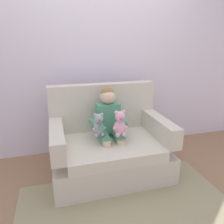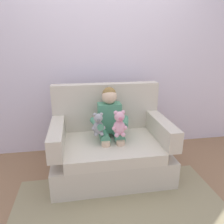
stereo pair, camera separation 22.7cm
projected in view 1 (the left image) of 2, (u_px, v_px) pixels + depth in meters
name	position (u px, v px, depth m)	size (l,w,h in m)	color
ground_plane	(110.00, 172.00, 2.56)	(8.00, 8.00, 0.00)	#936D4C
back_wall	(95.00, 56.00, 2.83)	(6.00, 0.10, 2.60)	silver
floor_rug	(129.00, 212.00, 1.96)	(2.00, 1.24, 0.01)	#998C66
armchair	(109.00, 147.00, 2.50)	(1.30, 0.86, 1.01)	beige
seated_child	(109.00, 121.00, 2.42)	(0.45, 0.39, 0.82)	#4C9370
plush_pink	(120.00, 124.00, 2.25)	(0.17, 0.13, 0.28)	#EAA8BC
plush_grey	(99.00, 125.00, 2.25)	(0.15, 0.12, 0.25)	#9E9EA3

